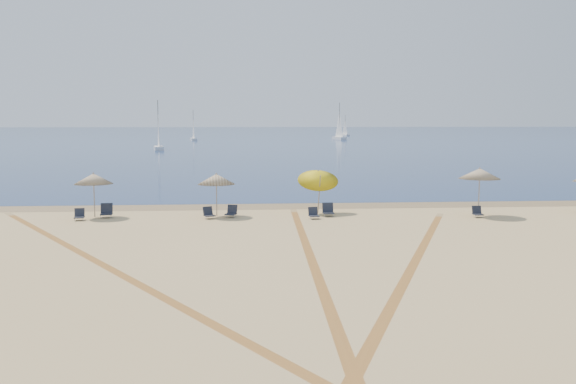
# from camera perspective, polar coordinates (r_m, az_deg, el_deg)

# --- Properties ---
(ground) EXTENTS (160.00, 160.00, 0.00)m
(ground) POSITION_cam_1_polar(r_m,az_deg,el_deg) (14.04, 6.34, -14.84)
(ground) COLOR tan
(ground) RESTS_ON ground
(ocean) EXTENTS (500.00, 500.00, 0.00)m
(ocean) POSITION_cam_1_polar(r_m,az_deg,el_deg) (237.90, -3.72, 5.39)
(ocean) COLOR #0C2151
(ocean) RESTS_ON ground
(wet_sand) EXTENTS (500.00, 500.00, 0.00)m
(wet_sand) POSITION_cam_1_polar(r_m,az_deg,el_deg) (37.27, -0.46, -1.27)
(wet_sand) COLOR olive
(wet_sand) RESTS_ON ground
(umbrella_1) EXTENTS (2.01, 2.01, 2.38)m
(umbrella_1) POSITION_cam_1_polar(r_m,az_deg,el_deg) (34.32, -17.37, 1.17)
(umbrella_1) COLOR gray
(umbrella_1) RESTS_ON ground
(umbrella_2) EXTENTS (2.00, 2.00, 2.33)m
(umbrella_2) POSITION_cam_1_polar(r_m,az_deg,el_deg) (33.33, -6.57, 1.18)
(umbrella_2) COLOR gray
(umbrella_2) RESTS_ON ground
(umbrella_3) EXTENTS (2.25, 2.26, 2.80)m
(umbrella_3) POSITION_cam_1_polar(r_m,az_deg,el_deg) (34.25, 2.78, 1.46)
(umbrella_3) COLOR gray
(umbrella_3) RESTS_ON ground
(umbrella_4) EXTENTS (2.19, 2.19, 2.62)m
(umbrella_4) POSITION_cam_1_polar(r_m,az_deg,el_deg) (34.67, 17.14, 1.62)
(umbrella_4) COLOR gray
(umbrella_4) RESTS_ON ground
(chair_1) EXTENTS (0.58, 0.65, 0.60)m
(chair_1) POSITION_cam_1_polar(r_m,az_deg,el_deg) (33.71, -18.55, -2.01)
(chair_1) COLOR black
(chair_1) RESTS_ON ground
(chair_2) EXTENTS (0.70, 0.79, 0.74)m
(chair_2) POSITION_cam_1_polar(r_m,az_deg,el_deg) (34.19, -16.28, -1.71)
(chair_2) COLOR black
(chair_2) RESTS_ON ground
(chair_3) EXTENTS (0.71, 0.75, 0.61)m
(chair_3) POSITION_cam_1_polar(r_m,az_deg,el_deg) (32.76, -7.27, -1.95)
(chair_3) COLOR black
(chair_3) RESTS_ON ground
(chair_4) EXTENTS (0.70, 0.76, 0.64)m
(chair_4) POSITION_cam_1_polar(r_m,az_deg,el_deg) (33.08, -5.20, -1.82)
(chair_4) COLOR black
(chair_4) RESTS_ON ground
(chair_5) EXTENTS (0.57, 0.64, 0.60)m
(chair_5) POSITION_cam_1_polar(r_m,az_deg,el_deg) (32.46, 2.35, -2.00)
(chair_5) COLOR black
(chair_5) RESTS_ON ground
(chair_6) EXTENTS (0.59, 0.69, 0.71)m
(chair_6) POSITION_cam_1_polar(r_m,az_deg,el_deg) (33.36, 3.69, -1.69)
(chair_6) COLOR black
(chair_6) RESTS_ON ground
(chair_7) EXTENTS (0.49, 0.58, 0.59)m
(chair_7) POSITION_cam_1_polar(r_m,az_deg,el_deg) (34.45, 16.94, -1.78)
(chair_7) COLOR black
(chair_7) RESTS_ON ground
(sailboat_0) EXTENTS (2.99, 6.58, 9.50)m
(sailboat_0) POSITION_cam_1_polar(r_m,az_deg,el_deg) (162.97, 4.71, 5.82)
(sailboat_0) COLOR white
(sailboat_0) RESTS_ON ocean
(sailboat_1) EXTENTS (2.19, 5.16, 7.46)m
(sailboat_1) POSITION_cam_1_polar(r_m,az_deg,el_deg) (158.07, -8.65, 5.52)
(sailboat_1) COLOR white
(sailboat_1) RESTS_ON ocean
(sailboat_2) EXTENTS (2.42, 5.82, 8.42)m
(sailboat_2) POSITION_cam_1_polar(r_m,az_deg,el_deg) (108.71, -11.77, 5.14)
(sailboat_2) COLOR white
(sailboat_2) RESTS_ON ocean
(sailboat_3) EXTENTS (2.30, 4.61, 6.65)m
(sailboat_3) POSITION_cam_1_polar(r_m,az_deg,el_deg) (198.50, 5.24, 5.71)
(sailboat_3) COLOR white
(sailboat_3) RESTS_ON ocean
(tire_tracks) EXTENTS (48.74, 41.58, 0.00)m
(tire_tracks) POSITION_cam_1_polar(r_m,az_deg,el_deg) (21.70, -1.92, -7.04)
(tire_tracks) COLOR tan
(tire_tracks) RESTS_ON ground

